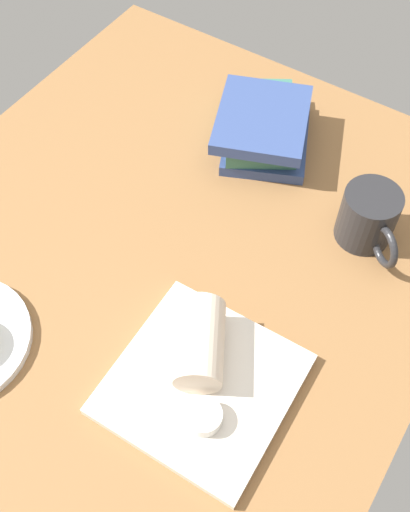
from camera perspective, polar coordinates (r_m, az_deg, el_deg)
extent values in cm
cube|color=olive|center=(100.49, -4.82, -1.35)|extent=(110.00, 90.00, 4.00)
cube|color=silver|center=(87.89, -0.29, -11.89)|extent=(24.95, 24.95, 1.60)
cylinder|color=silver|center=(84.15, -0.09, -14.83)|extent=(5.02, 5.02, 2.24)
cylinder|color=#CC5B1F|center=(83.38, -0.10, -14.64)|extent=(4.11, 4.11, 0.40)
cylinder|color=beige|center=(85.86, -0.46, -8.13)|extent=(14.24, 12.10, 6.79)
cube|color=#33477F|center=(115.68, 5.75, 11.00)|extent=(24.09, 21.75, 2.19)
cube|color=#387260|center=(114.36, 5.33, 12.30)|extent=(23.70, 21.11, 3.26)
cube|color=#33477F|center=(110.98, 5.37, 12.62)|extent=(23.08, 21.49, 2.30)
cylinder|color=#262628|center=(101.39, 14.99, 3.64)|extent=(9.27, 9.27, 9.82)
cylinder|color=#8D634B|center=(98.15, 15.53, 5.18)|extent=(7.60, 7.60, 0.40)
torus|color=#262628|center=(98.40, 16.46, 0.85)|extent=(5.58, 6.13, 7.09)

